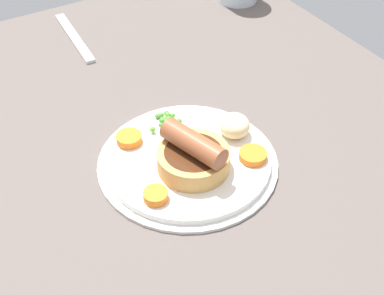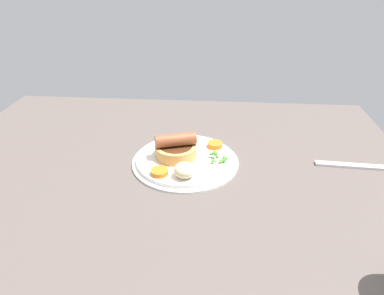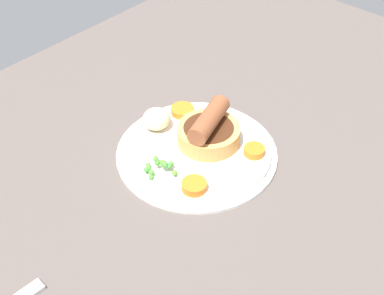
{
  "view_description": "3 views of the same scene",
  "coord_description": "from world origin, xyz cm",
  "px_view_note": "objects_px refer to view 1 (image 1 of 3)",
  "views": [
    {
      "loc": [
        -41.41,
        27.71,
        52.81
      ],
      "look_at": [
        2.73,
        1.42,
        6.44
      ],
      "focal_mm": 50.0,
      "sensor_mm": 36.0,
      "label": 1
    },
    {
      "loc": [
        10.22,
        -64.56,
        44.29
      ],
      "look_at": [
        4.86,
        3.09,
        6.19
      ],
      "focal_mm": 32.0,
      "sensor_mm": 36.0,
      "label": 2
    },
    {
      "loc": [
        48.16,
        40.78,
        57.31
      ],
      "look_at": [
        5.04,
        2.13,
        5.69
      ],
      "focal_mm": 50.0,
      "sensor_mm": 36.0,
      "label": 3
    }
  ],
  "objects_px": {
    "carrot_slice_3": "(129,139)",
    "fork": "(74,37)",
    "sausage_pudding": "(193,156)",
    "carrot_slice_2": "(156,196)",
    "dinner_plate": "(188,161)",
    "potato_chunk_0": "(234,126)",
    "pea_pile": "(165,120)",
    "carrot_slice_0": "(253,155)"
  },
  "relations": [
    {
      "from": "carrot_slice_3",
      "to": "fork",
      "type": "bearing_deg",
      "value": -7.77
    },
    {
      "from": "sausage_pudding",
      "to": "carrot_slice_2",
      "type": "bearing_deg",
      "value": 92.64
    },
    {
      "from": "dinner_plate",
      "to": "potato_chunk_0",
      "type": "relative_size",
      "value": 5.56
    },
    {
      "from": "pea_pile",
      "to": "carrot_slice_3",
      "type": "xyz_separation_m",
      "value": [
        -0.01,
        0.06,
        -0.0
      ]
    },
    {
      "from": "carrot_slice_0",
      "to": "carrot_slice_3",
      "type": "distance_m",
      "value": 0.17
    },
    {
      "from": "pea_pile",
      "to": "carrot_slice_3",
      "type": "distance_m",
      "value": 0.06
    },
    {
      "from": "carrot_slice_3",
      "to": "fork",
      "type": "distance_m",
      "value": 0.32
    },
    {
      "from": "sausage_pudding",
      "to": "carrot_slice_2",
      "type": "height_order",
      "value": "sausage_pudding"
    },
    {
      "from": "dinner_plate",
      "to": "carrot_slice_3",
      "type": "relative_size",
      "value": 6.89
    },
    {
      "from": "carrot_slice_2",
      "to": "potato_chunk_0",
      "type": "bearing_deg",
      "value": -71.08
    },
    {
      "from": "sausage_pudding",
      "to": "carrot_slice_3",
      "type": "distance_m",
      "value": 0.1
    },
    {
      "from": "carrot_slice_2",
      "to": "fork",
      "type": "bearing_deg",
      "value": -8.13
    },
    {
      "from": "carrot_slice_0",
      "to": "dinner_plate",
      "type": "bearing_deg",
      "value": 56.97
    },
    {
      "from": "pea_pile",
      "to": "carrot_slice_2",
      "type": "height_order",
      "value": "pea_pile"
    },
    {
      "from": "dinner_plate",
      "to": "sausage_pudding",
      "type": "height_order",
      "value": "sausage_pudding"
    },
    {
      "from": "carrot_slice_0",
      "to": "carrot_slice_3",
      "type": "xyz_separation_m",
      "value": [
        0.11,
        0.13,
        0.0
      ]
    },
    {
      "from": "potato_chunk_0",
      "to": "carrot_slice_2",
      "type": "distance_m",
      "value": 0.16
    },
    {
      "from": "carrot_slice_0",
      "to": "potato_chunk_0",
      "type": "bearing_deg",
      "value": -6.24
    },
    {
      "from": "pea_pile",
      "to": "fork",
      "type": "distance_m",
      "value": 0.31
    },
    {
      "from": "carrot_slice_2",
      "to": "carrot_slice_3",
      "type": "height_order",
      "value": "same"
    },
    {
      "from": "potato_chunk_0",
      "to": "carrot_slice_0",
      "type": "distance_m",
      "value": 0.05
    },
    {
      "from": "carrot_slice_3",
      "to": "fork",
      "type": "height_order",
      "value": "carrot_slice_3"
    },
    {
      "from": "sausage_pudding",
      "to": "carrot_slice_0",
      "type": "height_order",
      "value": "sausage_pudding"
    },
    {
      "from": "potato_chunk_0",
      "to": "carrot_slice_2",
      "type": "bearing_deg",
      "value": 108.92
    },
    {
      "from": "carrot_slice_0",
      "to": "pea_pile",
      "type": "bearing_deg",
      "value": 29.03
    },
    {
      "from": "pea_pile",
      "to": "carrot_slice_2",
      "type": "relative_size",
      "value": 1.57
    },
    {
      "from": "dinner_plate",
      "to": "carrot_slice_3",
      "type": "bearing_deg",
      "value": 39.03
    },
    {
      "from": "sausage_pudding",
      "to": "pea_pile",
      "type": "xyz_separation_m",
      "value": [
        0.09,
        -0.01,
        -0.01
      ]
    },
    {
      "from": "potato_chunk_0",
      "to": "carrot_slice_3",
      "type": "bearing_deg",
      "value": 65.32
    },
    {
      "from": "pea_pile",
      "to": "fork",
      "type": "height_order",
      "value": "pea_pile"
    },
    {
      "from": "dinner_plate",
      "to": "carrot_slice_3",
      "type": "xyz_separation_m",
      "value": [
        0.07,
        0.05,
        0.01
      ]
    },
    {
      "from": "carrot_slice_0",
      "to": "carrot_slice_2",
      "type": "distance_m",
      "value": 0.14
    },
    {
      "from": "potato_chunk_0",
      "to": "fork",
      "type": "xyz_separation_m",
      "value": [
        0.38,
        0.09,
        -0.03
      ]
    },
    {
      "from": "carrot_slice_0",
      "to": "fork",
      "type": "relative_size",
      "value": 0.21
    },
    {
      "from": "carrot_slice_3",
      "to": "dinner_plate",
      "type": "bearing_deg",
      "value": -140.97
    },
    {
      "from": "carrot_slice_2",
      "to": "fork",
      "type": "xyz_separation_m",
      "value": [
        0.43,
        -0.06,
        -0.02
      ]
    },
    {
      "from": "dinner_plate",
      "to": "fork",
      "type": "height_order",
      "value": "dinner_plate"
    },
    {
      "from": "pea_pile",
      "to": "potato_chunk_0",
      "type": "height_order",
      "value": "potato_chunk_0"
    },
    {
      "from": "sausage_pudding",
      "to": "carrot_slice_3",
      "type": "xyz_separation_m",
      "value": [
        0.09,
        0.05,
        -0.02
      ]
    },
    {
      "from": "dinner_plate",
      "to": "potato_chunk_0",
      "type": "bearing_deg",
      "value": -85.72
    },
    {
      "from": "dinner_plate",
      "to": "carrot_slice_2",
      "type": "bearing_deg",
      "value": 122.36
    },
    {
      "from": "sausage_pudding",
      "to": "carrot_slice_3",
      "type": "height_order",
      "value": "sausage_pudding"
    }
  ]
}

